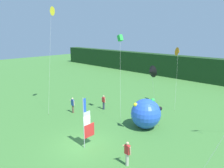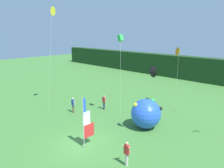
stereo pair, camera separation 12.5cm
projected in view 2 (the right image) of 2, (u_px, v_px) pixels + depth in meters
The scene contains 11 objects.
ground_plane at pixel (82, 145), 16.33m from camera, with size 120.00×120.00×0.00m, color #3D7533.
distant_treeline at pixel (216, 71), 35.38m from camera, with size 80.00×2.40×4.22m, color #193819.
banner_flag at pixel (87, 123), 15.65m from camera, with size 0.06×1.03×3.95m.
person_near_banner at pixel (127, 153), 13.57m from camera, with size 0.55×0.48×1.69m.
person_mid_field at pixel (104, 102), 23.62m from camera, with size 0.55×0.48×1.63m.
person_far_left at pixel (73, 105), 22.61m from camera, with size 0.55×0.48×1.70m.
inflatable_balloon at pixel (146, 114), 18.93m from camera, with size 2.70×2.70×2.73m.
kite_black_delta_0 at pixel (151, 72), 16.00m from camera, with size 1.14×2.89×6.03m.
kite_green_box_1 at pixel (120, 39), 20.04m from camera, with size 1.95×1.89×8.29m.
kite_orange_delta_3 at pixel (179, 52), 23.40m from camera, with size 1.35×1.89×6.87m.
kite_yellow_delta_5 at pixel (52, 11), 22.32m from camera, with size 2.03×2.59×11.16m.
Camera 2 is at (11.97, -8.89, 8.48)m, focal length 33.72 mm.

